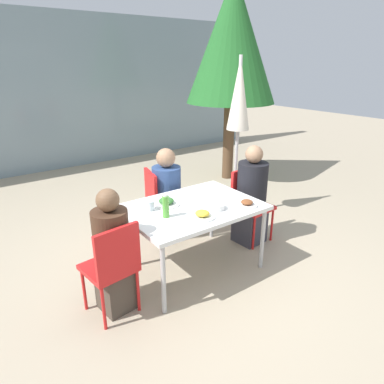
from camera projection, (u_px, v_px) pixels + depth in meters
The scene contains 17 objects.
ground_plane at pixel (192, 267), 3.71m from camera, with size 24.00×24.00×0.00m, color tan.
building_facade at pixel (53, 94), 6.71m from camera, with size 10.00×0.20×3.00m.
dining_table at pixel (192, 211), 3.47m from camera, with size 1.34×0.97×0.73m.
chair_left at pixel (113, 263), 2.85m from camera, with size 0.45×0.45×0.88m.
person_left at pixel (113, 255), 2.92m from camera, with size 0.31×0.31×1.15m.
chair_right at pixel (249, 199), 4.17m from camera, with size 0.43×0.43×0.88m.
person_right at pixel (251, 198), 4.07m from camera, with size 0.35×0.35×1.21m.
chair_far at pixel (159, 199), 4.18m from camera, with size 0.47×0.47×0.88m.
person_far at pixel (167, 197), 4.16m from camera, with size 0.37×0.37×1.16m.
closed_umbrella at pixel (239, 105), 4.44m from camera, with size 0.36×0.36×2.17m.
plate_0 at pixel (166, 202), 3.47m from camera, with size 0.28×0.28×0.07m.
plate_1 at pixel (202, 215), 3.19m from camera, with size 0.24×0.24×0.07m.
plate_2 at pixel (247, 203), 3.45m from camera, with size 0.22×0.22×0.06m.
bottle at pixel (166, 206), 3.17m from camera, with size 0.06×0.06×0.23m.
drinking_cup at pixel (150, 206), 3.33m from camera, with size 0.08×0.08×0.10m.
salad_bowl at pixel (216, 206), 3.37m from camera, with size 0.18×0.18×0.05m.
tree_behind_left at pixel (232, 41), 5.74m from camera, with size 1.55×1.55×3.46m.
Camera 1 is at (-1.86, -2.57, 2.10)m, focal length 32.00 mm.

